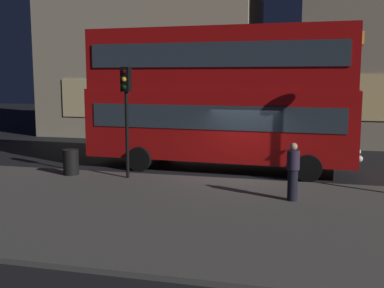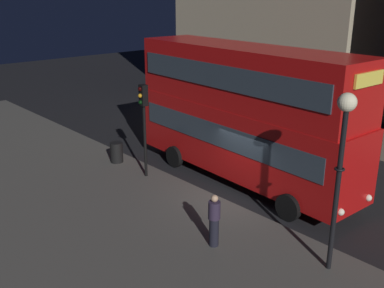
{
  "view_description": "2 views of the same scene",
  "coord_description": "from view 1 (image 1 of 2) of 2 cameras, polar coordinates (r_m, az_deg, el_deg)",
  "views": [
    {
      "loc": [
        2.43,
        -16.85,
        3.71
      ],
      "look_at": [
        -1.89,
        0.02,
        1.22
      ],
      "focal_mm": 44.45,
      "sensor_mm": 36.0,
      "label": 1
    },
    {
      "loc": [
        10.44,
        -11.65,
        7.53
      ],
      "look_at": [
        -3.02,
        0.49,
        1.36
      ],
      "focal_mm": 41.98,
      "sensor_mm": 36.0,
      "label": 2
    }
  ],
  "objects": [
    {
      "name": "sidewalk_slab",
      "position": [
        12.87,
        2.92,
        -8.36
      ],
      "size": [
        44.0,
        8.57,
        0.12
      ],
      "primitive_type": "cube",
      "color": "#4C4944",
      "rests_on": "ground"
    },
    {
      "name": "ground_plane",
      "position": [
        17.43,
        6.04,
        -4.21
      ],
      "size": [
        80.0,
        80.0,
        0.0
      ],
      "primitive_type": "plane",
      "color": "black"
    },
    {
      "name": "pedestrian",
      "position": [
        14.07,
        12.02,
        -3.21
      ],
      "size": [
        0.37,
        0.37,
        1.7
      ],
      "rotation": [
        0.0,
        0.0,
        4.84
      ],
      "color": "black",
      "rests_on": "sidewalk_slab"
    },
    {
      "name": "double_decker_bus",
      "position": [
        18.83,
        3.32,
        6.16
      ],
      "size": [
        10.77,
        3.23,
        5.55
      ],
      "rotation": [
        0.0,
        0.0,
        -0.05
      ],
      "color": "#B20F0F",
      "rests_on": "ground"
    },
    {
      "name": "litter_bin",
      "position": [
        18.01,
        -14.33,
        -2.12
      ],
      "size": [
        0.57,
        0.57,
        0.93
      ],
      "primitive_type": "cylinder",
      "color": "black",
      "rests_on": "sidewalk_slab"
    },
    {
      "name": "traffic_light_near_kerb",
      "position": [
        16.79,
        -7.92,
        5.4
      ],
      "size": [
        0.34,
        0.37,
        3.91
      ],
      "rotation": [
        0.0,
        0.0,
        -0.09
      ],
      "color": "black",
      "rests_on": "sidewalk_slab"
    }
  ]
}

